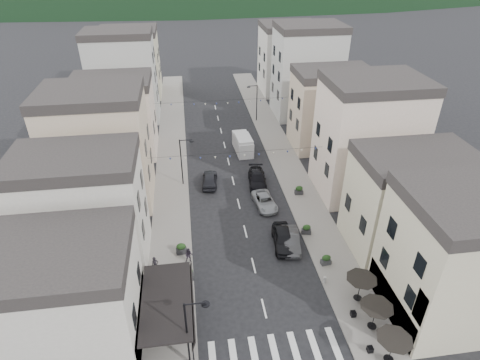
% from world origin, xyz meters
% --- Properties ---
extents(sidewalk_left, '(4.00, 76.00, 0.12)m').
position_xyz_m(sidewalk_left, '(-7.50, 32.00, 0.06)').
color(sidewalk_left, slate).
rests_on(sidewalk_left, ground).
extents(sidewalk_right, '(4.00, 76.00, 0.12)m').
position_xyz_m(sidewalk_right, '(7.50, 32.00, 0.06)').
color(sidewalk_right, slate).
rests_on(sidewalk_right, ground).
extents(boutique_building, '(12.00, 8.00, 8.00)m').
position_xyz_m(boutique_building, '(-15.50, 5.00, 4.00)').
color(boutique_building, beige).
rests_on(boutique_building, ground).
extents(bistro_building, '(10.00, 8.00, 10.00)m').
position_xyz_m(bistro_building, '(14.50, 4.00, 5.00)').
color(bistro_building, '#C1B899').
rests_on(bistro_building, ground).
extents(boutique_awning, '(3.77, 7.50, 3.28)m').
position_xyz_m(boutique_awning, '(-7.25, 5.00, 3.11)').
color(boutique_awning, black).
rests_on(boutique_awning, ground).
extents(buildings_row_left, '(10.20, 54.16, 14.00)m').
position_xyz_m(buildings_row_left, '(-14.50, 37.75, 6.12)').
color(buildings_row_left, beige).
rests_on(buildings_row_left, ground).
extents(buildings_row_right, '(10.20, 54.16, 14.50)m').
position_xyz_m(buildings_row_right, '(14.50, 36.59, 6.32)').
color(buildings_row_right, '#C1B899').
rests_on(buildings_row_right, ground).
extents(cafe_terrace, '(2.50, 8.10, 2.53)m').
position_xyz_m(cafe_terrace, '(7.70, 2.80, 2.36)').
color(cafe_terrace, black).
rests_on(cafe_terrace, ground).
extents(streetlamp_left_near, '(1.70, 0.56, 6.00)m').
position_xyz_m(streetlamp_left_near, '(-5.82, 2.00, 3.70)').
color(streetlamp_left_near, black).
rests_on(streetlamp_left_near, ground).
extents(streetlamp_left_far, '(1.70, 0.56, 6.00)m').
position_xyz_m(streetlamp_left_far, '(-5.82, 26.00, 3.70)').
color(streetlamp_left_far, black).
rests_on(streetlamp_left_far, ground).
extents(streetlamp_right_far, '(1.70, 0.56, 6.00)m').
position_xyz_m(streetlamp_right_far, '(5.82, 44.00, 3.70)').
color(streetlamp_right_far, black).
rests_on(streetlamp_right_far, ground).
extents(bollards, '(11.66, 10.26, 0.60)m').
position_xyz_m(bollards, '(0.00, 5.50, 0.42)').
color(bollards, gray).
rests_on(bollards, ground).
extents(bunting_near, '(19.00, 0.28, 0.62)m').
position_xyz_m(bunting_near, '(0.00, 22.00, 5.65)').
color(bunting_near, black).
rests_on(bunting_near, ground).
extents(bunting_far, '(19.00, 0.28, 0.62)m').
position_xyz_m(bunting_far, '(0.00, 38.00, 5.65)').
color(bunting_far, black).
rests_on(bunting_far, ground).
extents(parked_car_a, '(2.29, 4.89, 1.62)m').
position_xyz_m(parked_car_a, '(3.31, 13.41, 0.81)').
color(parked_car_a, black).
rests_on(parked_car_a, ground).
extents(parked_car_b, '(2.05, 4.44, 1.41)m').
position_xyz_m(parked_car_b, '(4.02, 13.14, 0.71)').
color(parked_car_b, '#343437').
rests_on(parked_car_b, ground).
extents(parked_car_c, '(2.57, 4.71, 1.25)m').
position_xyz_m(parked_car_c, '(2.80, 20.16, 0.63)').
color(parked_car_c, gray).
rests_on(parked_car_c, ground).
extents(parked_car_d, '(2.51, 5.20, 1.46)m').
position_xyz_m(parked_car_d, '(2.80, 24.89, 0.73)').
color(parked_car_d, black).
rests_on(parked_car_d, ground).
extents(parked_car_e, '(2.22, 4.53, 1.49)m').
position_xyz_m(parked_car_e, '(-2.90, 25.53, 0.74)').
color(parked_car_e, black).
rests_on(parked_car_e, ground).
extents(delivery_van, '(2.36, 5.25, 2.46)m').
position_xyz_m(delivery_van, '(2.34, 33.65, 1.21)').
color(delivery_van, silver).
rests_on(delivery_van, ground).
extents(pedestrian_a, '(0.69, 0.55, 1.67)m').
position_xyz_m(pedestrian_a, '(-8.79, 11.30, 0.96)').
color(pedestrian_a, black).
rests_on(pedestrian_a, sidewalk_left).
extents(pedestrian_b, '(0.80, 0.65, 1.55)m').
position_xyz_m(pedestrian_b, '(-5.80, 12.17, 0.90)').
color(pedestrian_b, '#251F29').
rests_on(pedestrian_b, sidewalk_left).
extents(planter_la, '(1.15, 0.71, 1.22)m').
position_xyz_m(planter_la, '(-6.00, 10.09, 0.71)').
color(planter_la, '#2B2B2E').
rests_on(planter_la, sidewalk_left).
extents(planter_lb, '(1.06, 0.66, 1.13)m').
position_xyz_m(planter_lb, '(-6.49, 13.49, 0.67)').
color(planter_lb, '#2B2B2D').
rests_on(planter_lb, sidewalk_left).
extents(planter_ra, '(0.96, 0.59, 1.03)m').
position_xyz_m(planter_ra, '(6.54, 10.17, 0.62)').
color(planter_ra, '#2F2F31').
rests_on(planter_ra, sidewalk_right).
extents(planter_rb, '(1.02, 0.70, 1.05)m').
position_xyz_m(planter_rb, '(6.00, 14.70, 0.63)').
color(planter_rb, '#29292C').
rests_on(planter_rb, sidewalk_right).
extents(planter_rc, '(0.99, 0.59, 1.07)m').
position_xyz_m(planter_rc, '(7.17, 21.84, 0.64)').
color(planter_rc, '#2A2A2C').
rests_on(planter_rc, sidewalk_right).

